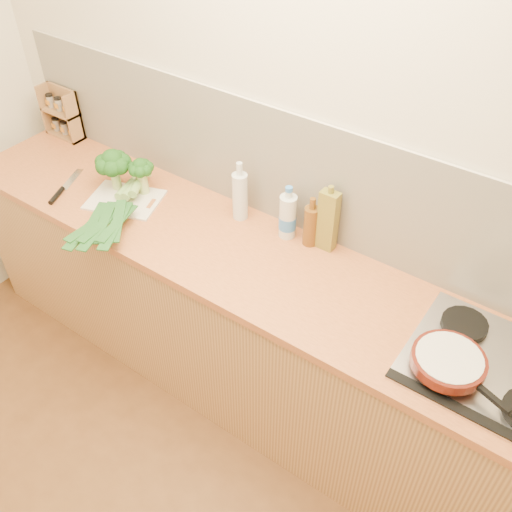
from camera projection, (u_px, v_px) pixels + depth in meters
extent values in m
plane|color=beige|center=(295.00, 144.00, 2.34)|extent=(3.50, 0.00, 3.50)
cube|color=silver|center=(293.00, 172.00, 2.42)|extent=(3.20, 0.02, 0.54)
cube|color=#B4874B|center=(253.00, 330.00, 2.73)|extent=(3.20, 0.60, 0.86)
cube|color=#C26A39|center=(253.00, 260.00, 2.43)|extent=(3.20, 0.62, 0.04)
cube|color=silver|center=(493.00, 368.00, 1.97)|extent=(0.58, 0.50, 0.01)
cube|color=black|center=(470.00, 414.00, 1.82)|extent=(0.58, 0.04, 0.01)
cylinder|color=black|center=(439.00, 367.00, 1.95)|extent=(0.17, 0.17, 0.03)
cylinder|color=black|center=(464.00, 325.00, 2.09)|extent=(0.17, 0.17, 0.03)
cube|color=beige|center=(125.00, 200.00, 2.72)|extent=(0.40, 0.34, 0.01)
cylinder|color=#ACC673|center=(116.00, 180.00, 2.75)|extent=(0.04, 0.04, 0.09)
sphere|color=#11350E|center=(112.00, 160.00, 2.68)|extent=(0.11, 0.11, 0.11)
sphere|color=#11350E|center=(120.00, 166.00, 2.67)|extent=(0.08, 0.08, 0.08)
sphere|color=#11350E|center=(123.00, 162.00, 2.70)|extent=(0.08, 0.08, 0.08)
sphere|color=#11350E|center=(119.00, 158.00, 2.73)|extent=(0.08, 0.08, 0.08)
sphere|color=#11350E|center=(110.00, 158.00, 2.72)|extent=(0.08, 0.08, 0.08)
sphere|color=#11350E|center=(103.00, 162.00, 2.70)|extent=(0.08, 0.08, 0.08)
sphere|color=#11350E|center=(104.00, 167.00, 2.67)|extent=(0.08, 0.08, 0.08)
sphere|color=#11350E|center=(112.00, 169.00, 2.66)|extent=(0.08, 0.08, 0.08)
cylinder|color=#ACC673|center=(143.00, 183.00, 2.72)|extent=(0.05, 0.05, 0.10)
sphere|color=#11350E|center=(140.00, 166.00, 2.66)|extent=(0.08, 0.08, 0.08)
sphere|color=#11350E|center=(146.00, 170.00, 2.65)|extent=(0.06, 0.06, 0.06)
sphere|color=#11350E|center=(148.00, 167.00, 2.68)|extent=(0.06, 0.06, 0.06)
sphere|color=#11350E|center=(145.00, 164.00, 2.69)|extent=(0.06, 0.06, 0.06)
sphere|color=#11350E|center=(138.00, 165.00, 2.69)|extent=(0.06, 0.06, 0.06)
sphere|color=#11350E|center=(134.00, 167.00, 2.67)|extent=(0.06, 0.06, 0.06)
sphere|color=#11350E|center=(134.00, 171.00, 2.65)|extent=(0.06, 0.06, 0.06)
sphere|color=#11350E|center=(140.00, 172.00, 2.64)|extent=(0.06, 0.06, 0.06)
cylinder|color=white|center=(139.00, 175.00, 2.83)|extent=(0.07, 0.12, 0.04)
cylinder|color=#7BA854|center=(126.00, 189.00, 2.74)|extent=(0.08, 0.15, 0.04)
cube|color=#174117|center=(92.00, 224.00, 2.53)|extent=(0.07, 0.30, 0.02)
cube|color=#174117|center=(89.00, 227.00, 2.52)|extent=(0.13, 0.34, 0.01)
cube|color=#174117|center=(93.00, 222.00, 2.53)|extent=(0.16, 0.27, 0.02)
cylinder|color=white|center=(141.00, 178.00, 2.78)|extent=(0.07, 0.11, 0.04)
cylinder|color=#7BA854|center=(131.00, 190.00, 2.70)|extent=(0.08, 0.13, 0.04)
cube|color=#174117|center=(103.00, 224.00, 2.50)|extent=(0.09, 0.30, 0.02)
cube|color=#174117|center=(100.00, 227.00, 2.49)|extent=(0.15, 0.34, 0.01)
cube|color=#174117|center=(104.00, 222.00, 2.51)|extent=(0.18, 0.27, 0.02)
cylinder|color=white|center=(143.00, 174.00, 2.77)|extent=(0.08, 0.11, 0.04)
cylinder|color=#7BA854|center=(136.00, 187.00, 2.69)|extent=(0.10, 0.13, 0.04)
cube|color=#174117|center=(117.00, 223.00, 2.48)|extent=(0.13, 0.30, 0.02)
cube|color=#174117|center=(116.00, 225.00, 2.46)|extent=(0.20, 0.33, 0.01)
cube|color=#174117|center=(118.00, 221.00, 2.49)|extent=(0.21, 0.25, 0.02)
cube|color=silver|center=(72.00, 179.00, 2.86)|extent=(0.11, 0.19, 0.00)
cylinder|color=black|center=(57.00, 195.00, 2.73)|extent=(0.07, 0.13, 0.02)
cylinder|color=#51160D|center=(448.00, 361.00, 1.92)|extent=(0.25, 0.25, 0.04)
cylinder|color=beige|center=(450.00, 357.00, 1.91)|extent=(0.23, 0.23, 0.00)
cube|color=black|center=(493.00, 398.00, 1.81)|extent=(0.13, 0.06, 0.02)
cube|color=#9E6D43|center=(66.00, 110.00, 3.12)|extent=(0.23, 0.01, 0.28)
cube|color=#9E6D43|center=(66.00, 135.00, 3.18)|extent=(0.23, 0.09, 0.01)
cube|color=#9E6D43|center=(61.00, 112.00, 3.09)|extent=(0.23, 0.09, 0.01)
cube|color=#9E6D43|center=(48.00, 108.00, 3.14)|extent=(0.01, 0.09, 0.28)
cube|color=#9E6D43|center=(75.00, 119.00, 3.05)|extent=(0.01, 0.09, 0.28)
cylinder|color=gray|center=(56.00, 125.00, 3.19)|extent=(0.04, 0.04, 0.06)
cylinder|color=gray|center=(65.00, 128.00, 3.16)|extent=(0.04, 0.04, 0.06)
cylinder|color=gray|center=(73.00, 132.00, 3.13)|extent=(0.04, 0.04, 0.06)
cylinder|color=gray|center=(50.00, 101.00, 3.09)|extent=(0.04, 0.04, 0.06)
cylinder|color=gray|center=(59.00, 105.00, 3.06)|extent=(0.04, 0.04, 0.06)
cylinder|color=gray|center=(68.00, 108.00, 3.03)|extent=(0.04, 0.04, 0.06)
cube|color=olive|center=(328.00, 221.00, 2.37)|extent=(0.08, 0.05, 0.28)
cylinder|color=olive|center=(331.00, 190.00, 2.27)|extent=(0.02, 0.02, 0.03)
cylinder|color=silver|center=(240.00, 196.00, 2.55)|extent=(0.07, 0.07, 0.23)
cylinder|color=silver|center=(239.00, 169.00, 2.46)|extent=(0.03, 0.03, 0.06)
cylinder|color=brown|center=(311.00, 226.00, 2.42)|extent=(0.06, 0.06, 0.19)
cylinder|color=brown|center=(313.00, 204.00, 2.35)|extent=(0.03, 0.03, 0.05)
cylinder|color=silver|center=(288.00, 217.00, 2.46)|extent=(0.08, 0.08, 0.20)
cylinder|color=silver|center=(289.00, 194.00, 2.38)|extent=(0.03, 0.03, 0.03)
cylinder|color=#3879D2|center=(287.00, 222.00, 2.48)|extent=(0.08, 0.08, 0.06)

